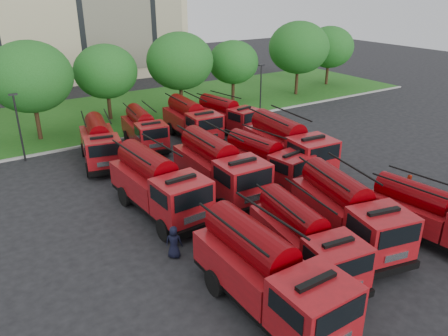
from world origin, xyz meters
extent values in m
plane|color=black|center=(0.00, 0.00, 0.00)|extent=(140.00, 140.00, 0.00)
cube|color=#195316|center=(0.00, 26.00, 0.06)|extent=(70.00, 16.00, 0.12)
cube|color=gray|center=(0.00, 17.90, 0.07)|extent=(70.00, 0.30, 0.14)
cylinder|color=#382314|center=(-8.00, 21.50, 1.40)|extent=(0.36, 0.36, 2.80)
ellipsoid|color=#194C15|center=(-8.00, 21.50, 5.36)|extent=(6.72, 6.72, 5.71)
cylinder|color=#382314|center=(-1.00, 24.00, 1.22)|extent=(0.36, 0.36, 2.45)
ellipsoid|color=#194C15|center=(-1.00, 24.00, 4.69)|extent=(5.88, 5.88, 5.00)
cylinder|color=#382314|center=(6.00, 22.50, 1.36)|extent=(0.36, 0.36, 2.73)
ellipsoid|color=#194C15|center=(6.00, 22.50, 5.23)|extent=(6.55, 6.55, 5.57)
cylinder|color=#382314|center=(13.00, 23.50, 1.14)|extent=(0.36, 0.36, 2.27)
ellipsoid|color=#194C15|center=(13.00, 23.50, 4.36)|extent=(5.46, 5.46, 4.64)
cylinder|color=#382314|center=(21.00, 22.00, 1.43)|extent=(0.36, 0.36, 2.87)
ellipsoid|color=#194C15|center=(21.00, 22.00, 5.49)|extent=(6.89, 6.89, 5.85)
cylinder|color=#382314|center=(28.00, 24.00, 1.26)|extent=(0.36, 0.36, 2.52)
ellipsoid|color=#194C15|center=(28.00, 24.00, 4.82)|extent=(6.05, 6.05, 5.14)
cylinder|color=black|center=(-10.00, 17.20, 2.50)|extent=(0.14, 0.14, 5.00)
cube|color=black|center=(-10.00, 17.20, 5.05)|extent=(0.60, 0.25, 0.12)
cylinder|color=black|center=(12.00, 17.20, 2.50)|extent=(0.14, 0.14, 5.00)
cube|color=black|center=(12.00, 17.20, 5.05)|extent=(0.60, 0.25, 0.12)
cube|color=black|center=(-4.83, -5.33, 0.69)|extent=(2.50, 7.48, 0.32)
cube|color=maroon|center=(-4.82, -7.89, 1.89)|extent=(2.63, 2.36, 2.08)
cube|color=black|center=(-4.81, -9.09, 2.37)|extent=(2.24, 0.07, 0.91)
cube|color=maroon|center=(-4.84, -4.16, 1.55)|extent=(2.64, 4.92, 1.39)
cylinder|color=#550003|center=(-4.84, -4.16, 2.68)|extent=(1.63, 4.49, 1.60)
cylinder|color=black|center=(-3.59, -8.10, 0.59)|extent=(0.38, 1.18, 1.17)
cylinder|color=black|center=(-6.07, -3.42, 0.59)|extent=(0.38, 1.18, 1.17)
cylinder|color=black|center=(-3.62, -3.40, 0.59)|extent=(0.38, 1.18, 1.17)
cube|color=black|center=(-1.62, -3.99, 0.61)|extent=(3.02, 6.76, 0.28)
cube|color=black|center=(-2.07, -7.27, 0.56)|extent=(2.34, 0.55, 0.33)
cube|color=maroon|center=(-1.93, -6.20, 1.65)|extent=(2.54, 2.35, 1.82)
cube|color=black|center=(-2.07, -7.24, 2.07)|extent=(1.95, 0.32, 0.79)
cube|color=maroon|center=(-1.48, -2.97, 1.35)|extent=(2.85, 4.56, 1.21)
cylinder|color=#550003|center=(-1.48, -2.97, 2.34)|extent=(1.92, 4.07, 1.40)
cylinder|color=black|center=(-3.01, -6.24, 0.51)|extent=(0.46, 1.06, 1.03)
cylinder|color=black|center=(-0.89, -6.54, 0.51)|extent=(0.46, 1.06, 1.03)
cylinder|color=black|center=(-2.45, -2.18, 0.51)|extent=(0.46, 1.06, 1.03)
cylinder|color=black|center=(-0.33, -2.47, 0.51)|extent=(0.46, 1.06, 1.03)
cube|color=black|center=(1.81, -3.40, 0.67)|extent=(3.86, 7.58, 0.31)
cube|color=black|center=(1.03, -6.99, 0.62)|extent=(2.58, 0.80, 0.36)
cube|color=maroon|center=(1.28, -5.83, 1.84)|extent=(2.96, 2.76, 2.02)
cube|color=black|center=(1.04, -6.96, 2.30)|extent=(2.13, 0.51, 0.88)
cube|color=maroon|center=(2.05, -2.29, 1.50)|extent=(3.49, 5.19, 1.34)
cylinder|color=#550003|center=(2.05, -2.29, 2.60)|extent=(2.44, 4.58, 1.55)
cylinder|color=black|center=(0.08, -5.78, 0.57)|extent=(0.60, 1.19, 1.14)
cylinder|color=black|center=(2.40, -6.28, 0.57)|extent=(0.60, 1.19, 1.14)
cylinder|color=black|center=(1.05, -1.33, 0.57)|extent=(0.60, 1.19, 1.14)
cylinder|color=black|center=(3.37, -1.84, 0.57)|extent=(0.60, 1.19, 1.14)
cube|color=black|center=(5.31, -5.69, 0.58)|extent=(2.87, 6.50, 0.27)
cube|color=maroon|center=(5.18, -4.71, 1.30)|extent=(2.72, 4.38, 1.17)
cylinder|color=#550003|center=(5.18, -4.71, 2.25)|extent=(1.83, 3.91, 1.35)
cylinder|color=black|center=(4.07, -4.23, 0.49)|extent=(0.44, 1.02, 0.99)
cylinder|color=black|center=(6.12, -3.96, 0.49)|extent=(0.44, 1.02, 0.99)
cube|color=black|center=(-4.95, 4.52, 0.70)|extent=(2.96, 7.70, 0.32)
cube|color=black|center=(-4.70, 0.70, 0.65)|extent=(2.71, 0.44, 0.38)
cube|color=maroon|center=(-4.78, 1.94, 1.92)|extent=(2.79, 2.54, 2.10)
cube|color=black|center=(-4.70, 0.73, 2.40)|extent=(2.26, 0.20, 0.92)
cube|color=maroon|center=(-5.03, 5.71, 1.56)|extent=(2.96, 5.12, 1.40)
cylinder|color=#550003|center=(-5.03, 5.71, 2.71)|extent=(1.91, 4.63, 1.62)
cylinder|color=black|center=(-6.01, 1.64, 0.59)|extent=(0.45, 1.21, 1.19)
cylinder|color=black|center=(-3.53, 1.80, 0.59)|extent=(0.45, 1.21, 1.19)
cylinder|color=black|center=(-6.31, 6.38, 0.59)|extent=(0.45, 1.21, 1.19)
cylinder|color=black|center=(-3.84, 6.54, 0.59)|extent=(0.45, 1.21, 1.19)
cube|color=black|center=(-0.74, 4.72, 0.71)|extent=(2.74, 7.73, 0.33)
cube|color=black|center=(-0.86, 0.83, 0.66)|extent=(2.74, 0.35, 0.38)
cube|color=maroon|center=(-0.82, 2.09, 1.94)|extent=(2.75, 2.49, 2.13)
cube|color=black|center=(-0.86, 0.86, 2.44)|extent=(2.30, 0.12, 0.93)
cube|color=maroon|center=(-0.71, 5.92, 1.59)|extent=(2.83, 5.11, 1.42)
cylinder|color=#550003|center=(-0.71, 5.92, 2.75)|extent=(1.78, 4.64, 1.64)
cylinder|color=black|center=(-2.09, 1.91, 0.60)|extent=(0.42, 1.22, 1.20)
cylinder|color=black|center=(0.43, 1.83, 0.60)|extent=(0.42, 1.22, 1.20)
cylinder|color=black|center=(-1.94, 6.72, 0.60)|extent=(0.42, 1.22, 1.20)
cylinder|color=black|center=(0.57, 6.65, 0.60)|extent=(0.42, 1.22, 1.20)
cube|color=black|center=(2.74, 4.55, 0.60)|extent=(3.04, 6.72, 0.28)
cube|color=black|center=(3.21, 1.29, 0.56)|extent=(2.33, 0.56, 0.32)
cube|color=maroon|center=(3.06, 2.35, 1.64)|extent=(2.54, 2.34, 1.81)
cube|color=black|center=(3.21, 1.32, 2.06)|extent=(1.93, 0.33, 0.79)
cube|color=maroon|center=(2.59, 5.56, 1.34)|extent=(2.86, 4.54, 1.20)
cylinder|color=#550003|center=(2.59, 5.56, 2.33)|extent=(1.93, 4.05, 1.39)
cylinder|color=black|center=(2.03, 2.01, 0.51)|extent=(0.47, 1.05, 1.02)
cylinder|color=black|center=(4.14, 2.32, 0.51)|extent=(0.47, 1.05, 1.02)
cylinder|color=black|center=(1.45, 6.04, 0.51)|extent=(0.47, 1.05, 1.02)
cylinder|color=black|center=(3.56, 6.35, 0.51)|extent=(0.47, 1.05, 1.02)
cube|color=black|center=(5.46, 5.47, 0.72)|extent=(3.13, 7.89, 0.33)
cube|color=black|center=(5.15, 1.57, 0.66)|extent=(2.77, 0.49, 0.39)
cube|color=maroon|center=(5.25, 2.83, 1.96)|extent=(2.88, 2.63, 2.15)
cube|color=black|center=(5.16, 1.60, 2.45)|extent=(2.31, 0.24, 0.94)
cube|color=maroon|center=(5.56, 6.67, 1.60)|extent=(3.09, 5.26, 1.43)
cylinder|color=#550003|center=(5.56, 6.67, 2.77)|extent=(2.01, 4.74, 1.65)
cylinder|color=black|center=(3.97, 2.71, 0.61)|extent=(0.48, 1.24, 1.21)
cylinder|color=black|center=(6.50, 2.51, 0.61)|extent=(0.48, 1.24, 1.21)
cylinder|color=black|center=(4.35, 7.54, 0.61)|extent=(0.48, 1.24, 1.21)
cylinder|color=black|center=(6.88, 7.34, 0.61)|extent=(0.48, 1.24, 1.21)
cube|color=black|center=(-5.29, 13.81, 0.62)|extent=(3.52, 6.97, 0.29)
cube|color=black|center=(-5.99, 10.51, 0.57)|extent=(2.38, 0.73, 0.33)
cube|color=maroon|center=(-5.76, 11.58, 1.69)|extent=(2.71, 2.53, 1.86)
cube|color=black|center=(-5.98, 10.53, 2.12)|extent=(1.96, 0.46, 0.81)
cube|color=maroon|center=(-5.07, 14.83, 1.38)|extent=(3.19, 4.76, 1.24)
cylinder|color=#550003|center=(-5.07, 14.83, 2.39)|extent=(2.22, 4.20, 1.43)
cylinder|color=black|center=(-6.87, 11.62, 0.52)|extent=(0.54, 1.09, 1.05)
cylinder|color=black|center=(-4.73, 11.16, 0.52)|extent=(0.54, 1.09, 1.05)
cylinder|color=black|center=(-6.01, 15.71, 0.52)|extent=(0.54, 1.09, 1.05)
cylinder|color=black|center=(-3.86, 15.26, 0.52)|extent=(0.54, 1.09, 1.05)
cube|color=black|center=(-1.19, 15.29, 0.59)|extent=(2.83, 6.51, 0.27)
cube|color=black|center=(-1.58, 12.11, 0.54)|extent=(2.26, 0.50, 0.32)
cube|color=maroon|center=(-1.45, 13.14, 1.60)|extent=(2.43, 2.24, 1.76)
cube|color=black|center=(-1.58, 12.14, 2.01)|extent=(1.88, 0.28, 0.77)
cube|color=maroon|center=(-1.07, 16.27, 1.31)|extent=(2.70, 4.38, 1.17)
cylinder|color=#550003|center=(-1.07, 16.27, 2.26)|extent=(1.80, 3.92, 1.35)
cylinder|color=black|center=(-2.50, 13.09, 0.50)|extent=(0.43, 1.02, 0.99)
cylinder|color=black|center=(-0.45, 12.83, 0.50)|extent=(0.43, 1.02, 0.99)
cylinder|color=black|center=(-2.02, 17.02, 0.50)|extent=(0.43, 1.02, 0.99)
cylinder|color=black|center=(0.04, 16.77, 0.50)|extent=(0.43, 1.02, 0.99)
cube|color=black|center=(2.96, 14.89, 0.65)|extent=(2.72, 7.13, 0.30)
cube|color=black|center=(2.75, 11.35, 0.60)|extent=(2.51, 0.40, 0.35)
cube|color=maroon|center=(2.81, 12.49, 1.78)|extent=(2.58, 2.34, 1.95)
cube|color=black|center=(2.75, 11.38, 2.23)|extent=(2.10, 0.18, 0.85)
cube|color=maroon|center=(3.02, 15.99, 1.45)|extent=(2.72, 4.74, 1.30)
cylinder|color=#550003|center=(3.02, 15.99, 2.51)|extent=(1.75, 4.28, 1.50)
cylinder|color=black|center=(1.65, 12.36, 0.55)|extent=(0.42, 1.12, 1.10)
cylinder|color=black|center=(3.95, 12.22, 0.55)|extent=(0.42, 1.12, 1.10)
cylinder|color=black|center=(1.92, 16.76, 0.55)|extent=(0.42, 1.12, 1.10)
cylinder|color=black|center=(4.22, 16.62, 0.55)|extent=(0.42, 1.12, 1.10)
cube|color=black|center=(6.46, 14.87, 0.60)|extent=(3.14, 6.67, 0.27)
cube|color=black|center=(7.00, 11.67, 0.55)|extent=(2.29, 0.61, 0.32)
cube|color=maroon|center=(6.82, 12.71, 1.63)|extent=(2.55, 2.36, 1.79)
cube|color=black|center=(6.99, 11.70, 2.04)|extent=(1.90, 0.36, 0.78)
cube|color=maroon|center=(6.29, 15.87, 1.33)|extent=(2.91, 4.53, 1.19)
cylinder|color=#550003|center=(6.29, 15.87, 2.30)|extent=(1.99, 4.02, 1.37)
cylinder|color=black|center=(5.81, 12.35, 0.50)|extent=(0.48, 1.05, 1.01)
cylinder|color=black|center=(7.89, 12.70, 0.50)|extent=(0.48, 1.05, 1.01)
cylinder|color=black|center=(5.15, 16.32, 0.50)|extent=(0.48, 1.05, 1.01)
cylinder|color=black|center=(7.22, 16.67, 0.50)|extent=(0.48, 1.05, 1.01)
imported|color=#A11F0C|center=(7.89, -2.65, 0.00)|extent=(1.00, 1.28, 1.92)
imported|color=black|center=(-6.29, -0.02, 0.00)|extent=(0.97, 0.92, 1.66)
imported|color=black|center=(7.88, 6.28, 0.00)|extent=(1.72, 0.87, 1.79)
camera|label=1|loc=(-13.96, -16.30, 12.27)|focal=35.00mm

